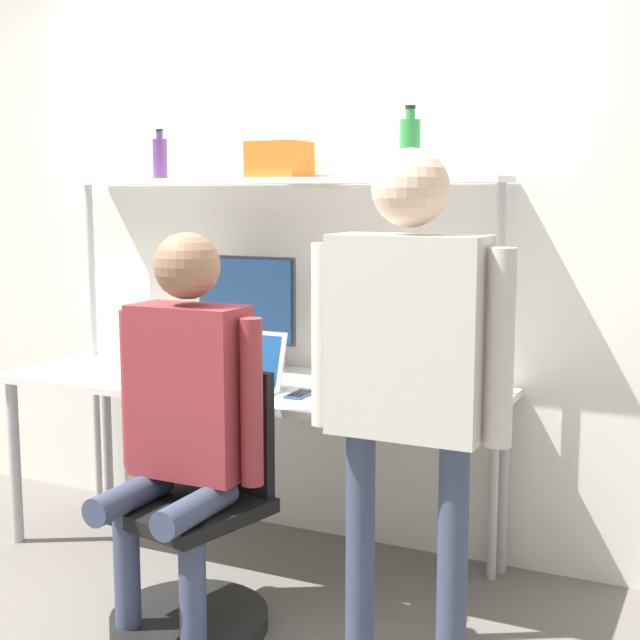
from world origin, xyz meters
name	(u,v)px	position (x,y,z in m)	size (l,w,h in m)	color
ground_plane	(199,592)	(0.00, 0.00, 0.00)	(12.00, 12.00, 0.00)	slate
wall_back	(292,236)	(0.00, 0.79, 1.35)	(8.00, 0.06, 2.70)	silver
desk	(248,397)	(0.00, 0.39, 0.70)	(2.14, 0.74, 0.76)	silver
shelf_unit	(272,223)	(0.00, 0.61, 1.41)	(2.03, 0.28, 1.60)	white
monitor	(246,309)	(-0.12, 0.58, 1.04)	(0.48, 0.23, 0.51)	#333338
laptop	(244,374)	(0.07, 0.24, 0.83)	(0.32, 0.24, 0.23)	#BCBCC1
cell_phone	(300,394)	(0.32, 0.25, 0.77)	(0.07, 0.15, 0.01)	#264C8C
office_chair	(197,549)	(0.14, -0.22, 0.28)	(0.56, 0.56, 0.92)	black
person_seated	(184,401)	(0.14, -0.27, 0.83)	(0.57, 0.47, 1.41)	#38425B
person_standing	(408,355)	(0.97, -0.34, 1.07)	(0.62, 0.22, 1.66)	#38425B
bottle_purple	(160,158)	(-0.58, 0.61, 1.70)	(0.07, 0.07, 0.22)	#593372
bottle_green	(410,146)	(0.62, 0.61, 1.72)	(0.08, 0.08, 0.28)	#2D8C3F
storage_box	(279,160)	(0.04, 0.61, 1.68)	(0.23, 0.21, 0.15)	#D1661E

